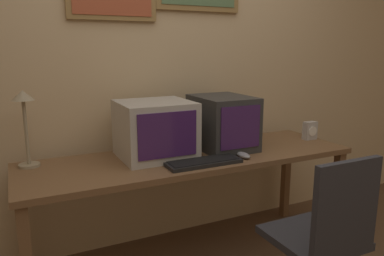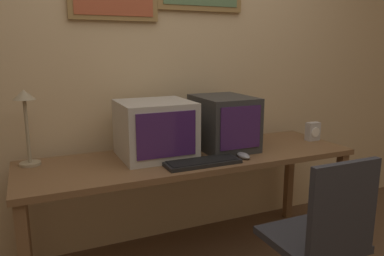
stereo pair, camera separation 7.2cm
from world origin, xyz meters
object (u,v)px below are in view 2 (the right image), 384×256
object	(u,v)px
keyboard_main	(202,162)
desk_lamp	(25,112)
monitor_right	(224,123)
mouse_near_keyboard	(243,156)
desk_clock	(313,131)
monitor_left	(155,129)
office_chair	(318,253)

from	to	relation	value
keyboard_main	desk_lamp	world-z (taller)	desk_lamp
keyboard_main	monitor_right	bearing A→B (deg)	43.31
monitor_right	desk_lamp	world-z (taller)	desk_lamp
mouse_near_keyboard	desk_clock	world-z (taller)	desk_clock
monitor_left	mouse_near_keyboard	xyz separation A→B (m)	(0.48, -0.27, -0.16)
monitor_left	mouse_near_keyboard	bearing A→B (deg)	-29.01
monitor_right	office_chair	world-z (taller)	monitor_right
monitor_right	office_chair	distance (m)	1.01
keyboard_main	monitor_left	bearing A→B (deg)	125.87
monitor_left	desk_lamp	size ratio (longest dim) A/B	1.00
desk_lamp	office_chair	xyz separation A→B (m)	(1.29, -1.00, -0.66)
monitor_right	desk_clock	xyz separation A→B (m)	(0.71, -0.08, -0.11)
monitor_left	office_chair	xyz separation A→B (m)	(0.56, -0.87, -0.52)
keyboard_main	mouse_near_keyboard	size ratio (longest dim) A/B	3.82
monitor_left	keyboard_main	xyz separation A→B (m)	(0.20, -0.27, -0.16)
monitor_left	office_chair	size ratio (longest dim) A/B	0.48
monitor_right	keyboard_main	bearing A→B (deg)	-136.69
mouse_near_keyboard	office_chair	world-z (taller)	office_chair
monitor_right	mouse_near_keyboard	world-z (taller)	monitor_right
keyboard_main	desk_clock	world-z (taller)	desk_clock
monitor_left	monitor_right	bearing A→B (deg)	-0.09
desk_clock	office_chair	xyz separation A→B (m)	(-0.64, -0.79, -0.41)
desk_clock	desk_lamp	distance (m)	1.95
desk_lamp	keyboard_main	bearing A→B (deg)	-23.40
monitor_left	monitor_right	distance (m)	0.49
desk_lamp	office_chair	distance (m)	1.76
desk_clock	monitor_left	bearing A→B (deg)	176.30
monitor_left	desk_clock	xyz separation A→B (m)	(1.20, -0.08, -0.11)
monitor_right	mouse_near_keyboard	distance (m)	0.31
mouse_near_keyboard	desk_clock	xyz separation A→B (m)	(0.71, 0.19, 0.05)
keyboard_main	office_chair	xyz separation A→B (m)	(0.36, -0.60, -0.35)
mouse_near_keyboard	desk_clock	distance (m)	0.74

